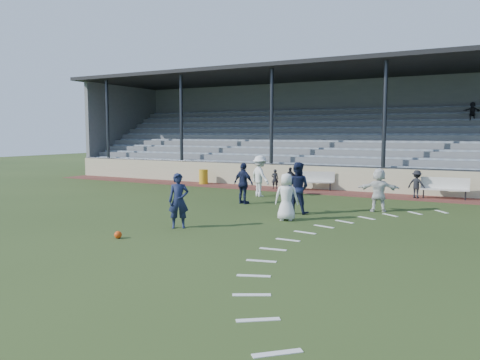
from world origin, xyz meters
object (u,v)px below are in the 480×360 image
bench_left (314,179)px  player_white_lead (286,197)px  football (118,235)px  player_navy_lead (179,201)px  bench_right (445,186)px  trash_bin (203,177)px

bench_left → player_white_lead: size_ratio=1.26×
football → player_navy_lead: (0.64, 1.99, 0.75)m
player_navy_lead → bench_right: bearing=23.0°
player_white_lead → trash_bin: bearing=-62.6°
bench_left → football: (-1.14, -12.96, -0.48)m
football → player_white_lead: size_ratio=0.13×
trash_bin → football: trash_bin is taller
player_white_lead → player_navy_lead: bearing=29.3°
bench_left → bench_right: bearing=-23.3°
bench_right → football: bearing=-126.1°
player_white_lead → player_navy_lead: (-2.44, -2.75, 0.05)m
football → player_navy_lead: 2.22m
bench_right → football: size_ratio=9.76×
bench_right → trash_bin: bench_right is taller
bench_right → player_white_lead: bearing=-124.2°
football → player_white_lead: bearing=57.0°
bench_right → player_white_lead: size_ratio=1.27×
player_navy_lead → player_white_lead: bearing=13.3°
bench_left → football: bearing=-115.9°
bench_right → trash_bin: 12.73m
trash_bin → bench_right: bearing=-0.5°
football → trash_bin: bearing=113.0°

